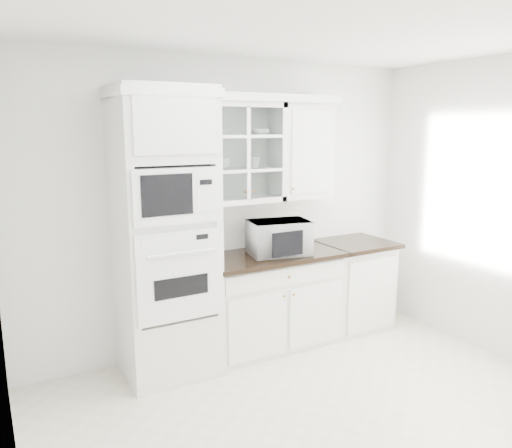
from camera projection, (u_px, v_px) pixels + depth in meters
ground at (342, 430)px, 3.47m from camera, size 4.00×3.50×0.01m
room_shell at (311, 171)px, 3.50m from camera, size 4.00×3.50×2.70m
oven_column at (165, 236)px, 4.10m from camera, size 0.76×0.68×2.40m
base_cabinet_run at (270, 299)px, 4.76m from camera, size 1.32×0.67×0.92m
extra_base_cabinet at (352, 284)px, 5.24m from camera, size 0.72×0.67×0.92m
upper_cabinet_glass at (240, 153)px, 4.50m from camera, size 0.80×0.33×0.90m
upper_cabinet_solid at (302, 151)px, 4.82m from camera, size 0.55×0.33×0.90m
crown_molding at (230, 97)px, 4.33m from camera, size 2.14×0.38×0.07m
countertop_microwave at (278, 237)px, 4.62m from camera, size 0.62×0.55×0.32m
bowl_a at (220, 132)px, 4.35m from camera, size 0.30×0.30×0.06m
bowl_b at (260, 132)px, 4.55m from camera, size 0.20×0.20×0.05m
cup_a at (223, 163)px, 4.45m from camera, size 0.14×0.14×0.10m
cup_b at (254, 163)px, 4.58m from camera, size 0.12×0.12×0.10m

